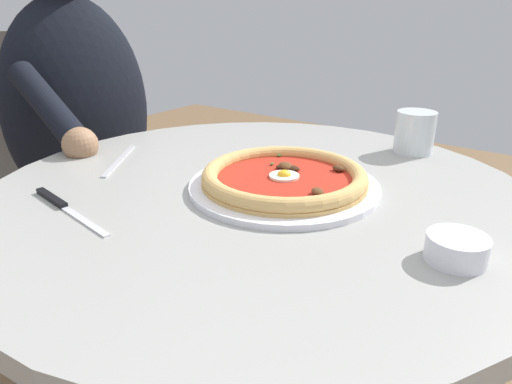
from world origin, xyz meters
TOP-DOWN VIEW (x-y plane):
  - dining_table at (0.00, 0.00)m, footprint 0.89×0.89m
  - pizza_on_plate at (-0.02, 0.04)m, footprint 0.31×0.31m
  - water_glass at (-0.34, 0.14)m, footprint 0.08×0.08m
  - steak_knife at (0.23, -0.19)m, footprint 0.04×0.21m
  - ramekin_capers at (0.05, 0.32)m, footprint 0.07×0.07m
  - fork_utensil at (0.05, -0.29)m, footprint 0.16×0.12m
  - diner_person at (-0.12, -0.67)m, footprint 0.43×0.48m
  - cafe_chair_diner at (-0.15, -0.82)m, footprint 0.50×0.50m

SIDE VIEW (x-z plane):
  - diner_person at x=-0.12m, z-range -0.06..1.15m
  - dining_table at x=0.00m, z-range 0.19..0.90m
  - cafe_chair_diner at x=-0.15m, z-range 0.09..1.01m
  - fork_utensil at x=0.05m, z-range 0.71..0.72m
  - steak_knife at x=0.23m, z-range 0.71..0.72m
  - pizza_on_plate at x=-0.02m, z-range 0.71..0.75m
  - ramekin_capers at x=0.05m, z-range 0.71..0.75m
  - water_glass at x=-0.34m, z-range 0.71..0.79m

